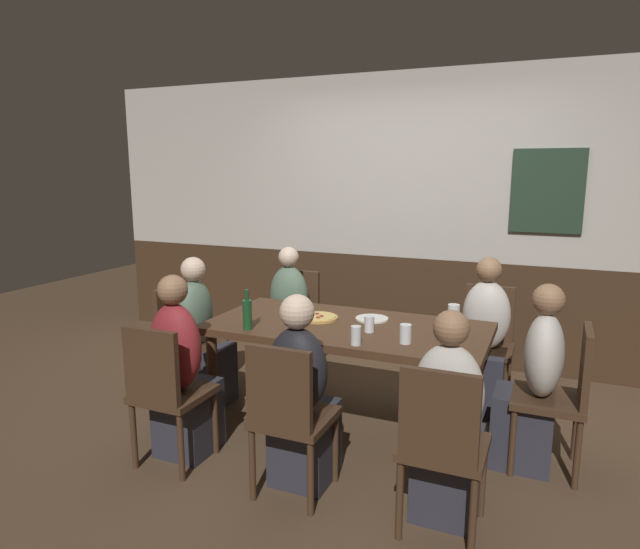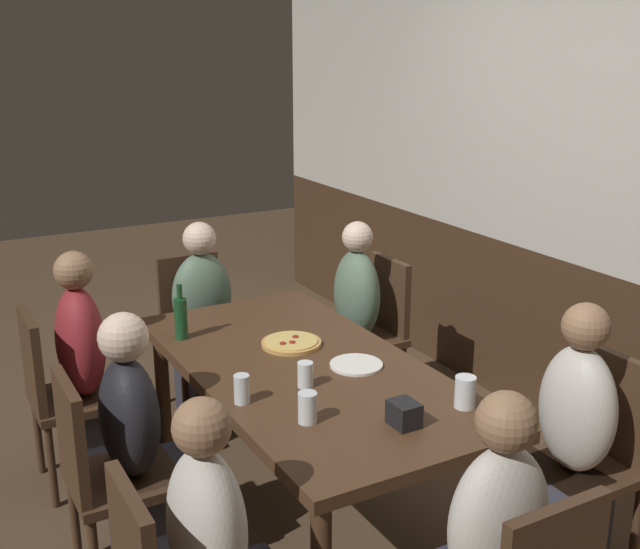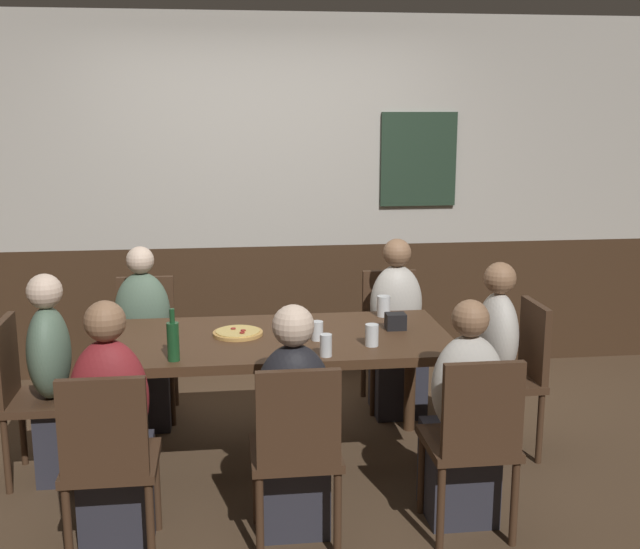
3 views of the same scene
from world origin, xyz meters
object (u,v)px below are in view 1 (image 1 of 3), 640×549
(chair_head_east, at_px, (563,391))
(pint_glass_stout, at_px, (356,337))
(plate_white_large, at_px, (372,319))
(pizza, at_px, (318,317))
(person_mid_near, at_px, (302,406))
(tumbler_water, at_px, (369,325))
(person_head_east, at_px, (532,391))
(dining_table, at_px, (347,336))
(chair_right_far, at_px, (487,338))
(chair_left_far, at_px, (295,316))
(chair_right_near, at_px, (442,441))
(person_left_far, at_px, (287,324))
(tumbler_short, at_px, (453,315))
(person_head_west, at_px, (202,342))
(condiment_caddy, at_px, (447,327))
(chair_head_west, at_px, (184,336))
(person_right_far, at_px, (484,347))
(chair_left_near, at_px, (165,388))
(chair_mid_near, at_px, (288,412))
(person_right_near, at_px, (448,433))
(pint_glass_pale, at_px, (405,335))
(beer_bottle_green, at_px, (247,314))
(person_left_near, at_px, (182,381))

(chair_head_east, bearing_deg, pint_glass_stout, -161.74)
(pint_glass_stout, height_order, plate_white_large, pint_glass_stout)
(pizza, bearing_deg, person_mid_near, -73.25)
(chair_head_east, relative_size, tumbler_water, 8.56)
(chair_head_east, bearing_deg, tumbler_water, -175.15)
(pint_glass_stout, bearing_deg, person_head_east, 21.09)
(dining_table, relative_size, plate_white_large, 8.14)
(chair_right_far, relative_size, chair_left_far, 1.00)
(dining_table, distance_m, chair_right_near, 1.20)
(person_left_far, height_order, pizza, person_left_far)
(chair_right_far, height_order, chair_left_far, same)
(pizza, distance_m, tumbler_short, 0.91)
(person_mid_near, xyz_separation_m, person_left_far, (-0.80, 1.41, 0.00))
(dining_table, xyz_separation_m, chair_right_near, (0.80, -0.87, -0.17))
(chair_head_east, height_order, tumbler_water, chair_head_east)
(dining_table, height_order, pizza, pizza)
(person_mid_near, bearing_deg, pizza, 106.75)
(person_head_west, distance_m, tumbler_water, 1.39)
(chair_left_far, relative_size, condiment_caddy, 8.00)
(chair_head_west, height_order, pint_glass_stout, chair_head_west)
(person_head_west, height_order, condiment_caddy, person_head_west)
(person_right_far, bearing_deg, chair_right_near, -90.00)
(chair_left_near, bearing_deg, pizza, 58.12)
(person_mid_near, distance_m, pizza, 0.85)
(chair_left_near, relative_size, person_right_far, 0.78)
(person_mid_near, relative_size, plate_white_large, 4.92)
(chair_mid_near, relative_size, condiment_caddy, 8.00)
(chair_left_near, bearing_deg, chair_mid_near, 0.00)
(dining_table, xyz_separation_m, chair_left_far, (-0.80, 0.87, -0.17))
(chair_right_near, bearing_deg, person_right_near, 90.00)
(chair_left_far, bearing_deg, condiment_caddy, -29.33)
(chair_left_far, bearing_deg, tumbler_short, -20.26)
(chair_mid_near, height_order, person_mid_near, person_mid_near)
(person_head_east, relative_size, pint_glass_stout, 9.93)
(chair_left_near, relative_size, chair_mid_near, 1.00)
(person_left_far, bearing_deg, pint_glass_pale, -36.69)
(person_mid_near, relative_size, tumbler_water, 10.75)
(chair_head_west, relative_size, person_left_far, 0.79)
(tumbler_water, bearing_deg, person_head_east, 5.65)
(dining_table, bearing_deg, pizza, 166.81)
(pint_glass_pale, bearing_deg, dining_table, 153.11)
(pint_glass_pale, relative_size, pint_glass_stout, 1.02)
(chair_head_west, distance_m, beer_bottle_green, 0.92)
(chair_right_near, xyz_separation_m, person_head_west, (-1.97, 0.87, -0.03))
(dining_table, distance_m, chair_mid_near, 0.89)
(chair_right_far, bearing_deg, pint_glass_pale, -107.59)
(plate_white_large, bearing_deg, person_left_near, -135.72)
(person_right_far, distance_m, person_left_far, 1.61)
(chair_head_west, distance_m, plate_white_large, 1.48)
(chair_head_west, xyz_separation_m, person_head_east, (2.50, 0.00, -0.03))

